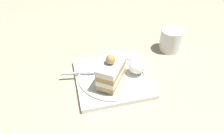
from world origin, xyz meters
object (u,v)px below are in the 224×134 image
at_px(dessert_plate, 112,77).
at_px(whipped_cream_dollop, 137,66).
at_px(fork, 83,73).
at_px(drink_glass_near, 170,41).
at_px(cake_slice, 111,71).

bearing_deg(dessert_plate, whipped_cream_dollop, -9.89).
bearing_deg(whipped_cream_dollop, fork, 161.85).
xyz_separation_m(dessert_plate, whipped_cream_dollop, (0.07, -0.01, 0.03)).
height_order(fork, drink_glass_near, drink_glass_near).
xyz_separation_m(whipped_cream_dollop, drink_glass_near, (0.18, 0.09, -0.01)).
bearing_deg(dessert_plate, cake_slice, -115.81).
relative_size(dessert_plate, whipped_cream_dollop, 4.81).
distance_m(dessert_plate, cake_slice, 0.05).
bearing_deg(whipped_cream_dollop, dessert_plate, 170.11).
xyz_separation_m(dessert_plate, drink_glass_near, (0.25, 0.08, 0.02)).
bearing_deg(cake_slice, whipped_cream_dollop, 5.59).
distance_m(dessert_plate, whipped_cream_dollop, 0.08).
bearing_deg(cake_slice, drink_glass_near, 20.44).
xyz_separation_m(cake_slice, fork, (-0.07, 0.06, -0.03)).
bearing_deg(drink_glass_near, whipped_cream_dollop, -153.19).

